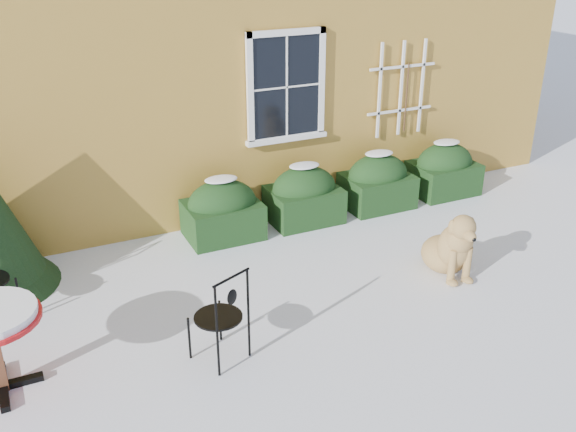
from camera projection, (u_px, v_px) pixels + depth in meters
ground at (325, 320)px, 7.31m from camera, size 80.00×80.00×0.00m
hedge_row at (342, 189)px, 9.89m from camera, size 4.95×0.80×0.91m
patio_chair_near at (221, 316)px, 6.46m from camera, size 0.61×0.61×1.04m
dog at (452, 248)px, 8.14m from camera, size 0.68×1.02×0.94m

